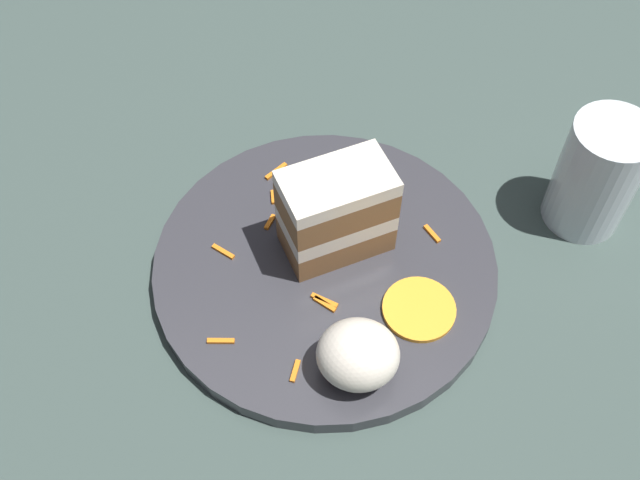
# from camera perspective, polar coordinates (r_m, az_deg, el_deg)

# --- Properties ---
(ground_plane) EXTENTS (6.00, 6.00, 0.00)m
(ground_plane) POSITION_cam_1_polar(r_m,az_deg,el_deg) (0.68, 1.37, -4.07)
(ground_plane) COLOR #4C4742
(ground_plane) RESTS_ON ground
(dining_table) EXTENTS (1.08, 1.10, 0.02)m
(dining_table) POSITION_cam_1_polar(r_m,az_deg,el_deg) (0.67, 1.39, -3.58)
(dining_table) COLOR #384742
(dining_table) RESTS_ON ground
(plate) EXTENTS (0.30, 0.30, 0.02)m
(plate) POSITION_cam_1_polar(r_m,az_deg,el_deg) (0.66, -0.00, -1.98)
(plate) COLOR #333338
(plate) RESTS_ON dining_table
(cake_slice) EXTENTS (0.11, 0.09, 0.09)m
(cake_slice) POSITION_cam_1_polar(r_m,az_deg,el_deg) (0.63, 0.86, 2.17)
(cake_slice) COLOR brown
(cake_slice) RESTS_ON plate
(cream_dollop) EXTENTS (0.06, 0.06, 0.05)m
(cream_dollop) POSITION_cam_1_polar(r_m,az_deg,el_deg) (0.58, 2.47, -8.70)
(cream_dollop) COLOR silver
(cream_dollop) RESTS_ON plate
(orange_garnish) EXTENTS (0.06, 0.06, 0.00)m
(orange_garnish) POSITION_cam_1_polar(r_m,az_deg,el_deg) (0.63, 7.16, -5.23)
(orange_garnish) COLOR orange
(orange_garnish) RESTS_ON plate
(carrot_shreds_scatter) EXTENTS (0.20, 0.23, 0.00)m
(carrot_shreds_scatter) POSITION_cam_1_polar(r_m,az_deg,el_deg) (0.65, -2.42, -1.74)
(carrot_shreds_scatter) COLOR orange
(carrot_shreds_scatter) RESTS_ON plate
(drinking_glass) EXTENTS (0.07, 0.07, 0.11)m
(drinking_glass) POSITION_cam_1_polar(r_m,az_deg,el_deg) (0.71, 19.84, 4.28)
(drinking_glass) COLOR silver
(drinking_glass) RESTS_ON dining_table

